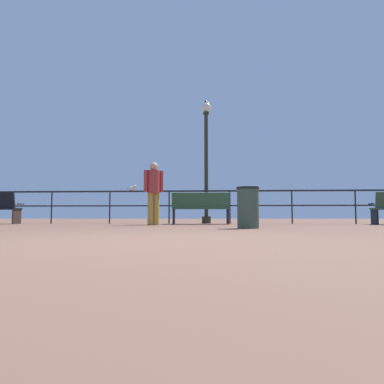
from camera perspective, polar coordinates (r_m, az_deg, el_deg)
ground_plane at (r=3.10m, az=-4.48°, el=-8.15°), size 60.00×60.00×0.00m
pier_railing at (r=10.47m, az=1.22°, el=-1.18°), size 20.44×0.05×1.02m
bench_near_left at (r=9.58m, az=1.45°, el=-2.43°), size 1.61×0.70×0.88m
lamppost_center at (r=10.93m, az=2.37°, el=6.38°), size 0.32×0.32×3.96m
person_by_bench at (r=8.72m, az=-6.39°, el=0.50°), size 0.47×0.31×1.59m
seagull_on_rail at (r=10.78m, az=-9.88°, el=0.65°), size 0.37×0.19×0.17m
trash_bin at (r=6.41m, az=9.28°, el=-2.56°), size 0.41×0.41×0.76m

